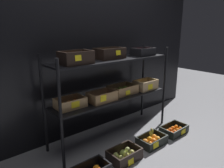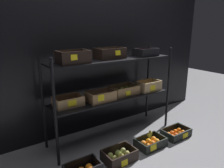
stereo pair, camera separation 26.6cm
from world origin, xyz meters
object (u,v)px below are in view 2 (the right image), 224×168
object	(u,v)px
crate_ground_pear	(119,156)
crate_ground_tangerine	(176,133)
display_rack	(113,79)
banana_bunch_loose	(150,135)
crate_ground_center_orange	(150,143)

from	to	relation	value
crate_ground_pear	crate_ground_tangerine	world-z (taller)	crate_ground_pear
display_rack	crate_ground_tangerine	bearing A→B (deg)	-36.01
banana_bunch_loose	crate_ground_center_orange	bearing A→B (deg)	3.52
crate_ground_center_orange	crate_ground_tangerine	bearing A→B (deg)	-1.69
crate_ground_tangerine	banana_bunch_loose	xyz separation A→B (m)	(-0.48, 0.01, 0.12)
display_rack	crate_ground_pear	xyz separation A→B (m)	(-0.26, -0.50, -0.73)
crate_ground_pear	crate_ground_center_orange	distance (m)	0.48
crate_ground_pear	crate_ground_center_orange	bearing A→B (deg)	1.47
crate_ground_center_orange	crate_ground_tangerine	size ratio (longest dim) A/B	0.96
display_rack	banana_bunch_loose	bearing A→B (deg)	-67.10
crate_ground_pear	crate_ground_center_orange	size ratio (longest dim) A/B	0.98
crate_ground_center_orange	crate_ground_tangerine	xyz separation A→B (m)	(0.46, -0.01, -0.00)
display_rack	crate_ground_tangerine	size ratio (longest dim) A/B	4.69
crate_ground_center_orange	banana_bunch_loose	bearing A→B (deg)	-176.48
crate_ground_pear	banana_bunch_loose	world-z (taller)	banana_bunch_loose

